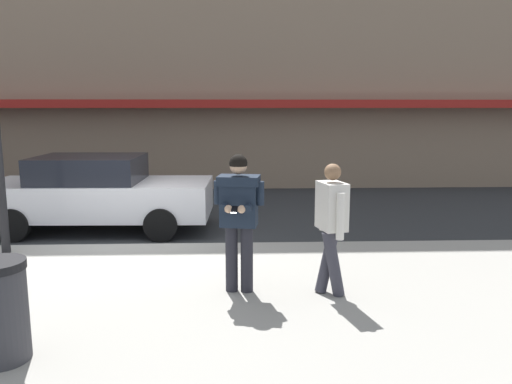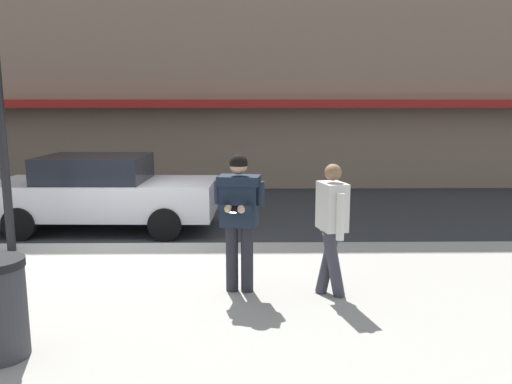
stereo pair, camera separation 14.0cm
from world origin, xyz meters
TOP-DOWN VIEW (x-y plane):
  - ground_plane at (0.00, 0.00)m, footprint 80.00×80.00m
  - sidewalk at (1.00, -2.85)m, footprint 32.00×5.30m
  - curb_paint_line at (1.00, 0.05)m, footprint 28.00×0.12m
  - parked_sedan_mid at (-0.89, 1.37)m, footprint 4.55×2.03m
  - man_texting_on_phone at (1.99, -2.56)m, footprint 0.64×0.62m
  - pedestrian_in_light_coat at (3.16, -2.69)m, footprint 0.40×0.58m

SIDE VIEW (x-z plane):
  - ground_plane at x=0.00m, z-range 0.00..0.00m
  - curb_paint_line at x=1.00m, z-range 0.00..0.01m
  - sidewalk at x=1.00m, z-range 0.00..0.14m
  - parked_sedan_mid at x=-0.89m, z-range 0.02..1.56m
  - pedestrian_in_light_coat at x=3.16m, z-range 0.26..1.96m
  - man_texting_on_phone at x=1.99m, z-range 0.35..2.15m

